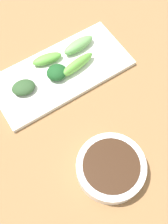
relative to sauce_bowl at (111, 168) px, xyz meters
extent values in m
cube|color=olive|center=(0.15, -0.04, -0.03)|extent=(2.10, 2.10, 0.02)
cylinder|color=white|center=(0.00, 0.00, 0.00)|extent=(0.14, 0.14, 0.04)
cylinder|color=#372012|center=(0.00, 0.00, 0.01)|extent=(0.11, 0.11, 0.02)
cube|color=white|center=(0.26, -0.04, -0.01)|extent=(0.15, 0.33, 0.01)
ellipsoid|color=#184B1F|center=(0.25, -0.02, 0.01)|extent=(0.05, 0.06, 0.03)
ellipsoid|color=#2E4E29|center=(0.26, 0.06, 0.00)|extent=(0.05, 0.06, 0.02)
ellipsoid|color=#5DA63D|center=(0.30, -0.02, 0.00)|extent=(0.04, 0.08, 0.02)
ellipsoid|color=#6AA45A|center=(0.29, -0.11, 0.00)|extent=(0.04, 0.09, 0.03)
ellipsoid|color=#61B03F|center=(0.24, -0.07, 0.01)|extent=(0.04, 0.10, 0.03)
camera|label=1|loc=(-0.10, 0.13, 0.56)|focal=46.02mm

